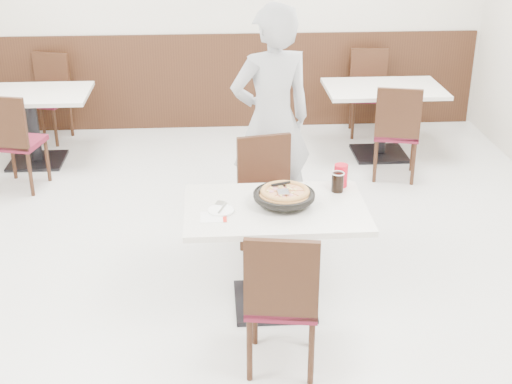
{
  "coord_description": "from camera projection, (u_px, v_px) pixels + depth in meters",
  "views": [
    {
      "loc": [
        -0.14,
        -4.6,
        2.75
      ],
      "look_at": [
        0.14,
        -0.3,
        0.82
      ],
      "focal_mm": 50.0,
      "sensor_mm": 36.0,
      "label": 1
    }
  ],
  "objects": [
    {
      "name": "side_plate",
      "position": [
        221.0,
        210.0,
        4.61
      ],
      "size": [
        0.19,
        0.19,
        0.01
      ],
      "primitive_type": "cylinder",
      "rotation": [
        0.0,
        0.0,
        -0.13
      ],
      "color": "white",
      "rests_on": "napkin"
    },
    {
      "name": "bg_table_right",
      "position": [
        381.0,
        122.0,
        7.48
      ],
      "size": [
        1.25,
        0.88,
        0.75
      ],
      "primitive_type": null,
      "rotation": [
        0.0,
        0.0,
        -0.06
      ],
      "color": "silver",
      "rests_on": "floor"
    },
    {
      "name": "fork",
      "position": [
        223.0,
        208.0,
        4.63
      ],
      "size": [
        0.07,
        0.17,
        0.0
      ],
      "primitive_type": "cube",
      "rotation": [
        0.0,
        0.0,
        -0.34
      ],
      "color": "white",
      "rests_on": "side_plate"
    },
    {
      "name": "pizza_pan",
      "position": [
        284.0,
        199.0,
        4.7
      ],
      "size": [
        0.4,
        0.4,
        0.01
      ],
      "primitive_type": "cylinder",
      "rotation": [
        0.0,
        0.0,
        -0.13
      ],
      "color": "black",
      "rests_on": "trivet"
    },
    {
      "name": "chair_far",
      "position": [
        271.0,
        203.0,
        5.39
      ],
      "size": [
        0.5,
        0.5,
        0.95
      ],
      "primitive_type": null,
      "rotation": [
        0.0,
        0.0,
        3.34
      ],
      "color": "black",
      "rests_on": "floor"
    },
    {
      "name": "main_table",
      "position": [
        275.0,
        256.0,
        4.84
      ],
      "size": [
        1.29,
        0.95,
        0.75
      ],
      "primitive_type": null,
      "rotation": [
        0.0,
        0.0,
        -0.13
      ],
      "color": "silver",
      "rests_on": "floor"
    },
    {
      "name": "diner_person",
      "position": [
        272.0,
        121.0,
        5.7
      ],
      "size": [
        0.79,
        0.63,
        1.88
      ],
      "primitive_type": "imported",
      "rotation": [
        0.0,
        0.0,
        3.44
      ],
      "color": "#A1A2A5",
      "rests_on": "floor"
    },
    {
      "name": "wainscot_back",
      "position": [
        223.0,
        81.0,
        8.27
      ],
      "size": [
        5.9,
        0.03,
        1.1
      ],
      "primitive_type": "cube",
      "color": "black",
      "rests_on": "floor"
    },
    {
      "name": "bg_chair_left_near",
      "position": [
        18.0,
        140.0,
        6.66
      ],
      "size": [
        0.51,
        0.51,
        0.95
      ],
      "primitive_type": null,
      "rotation": [
        0.0,
        0.0,
        -0.24
      ],
      "color": "black",
      "rests_on": "floor"
    },
    {
      "name": "chair_near",
      "position": [
        283.0,
        296.0,
        4.2
      ],
      "size": [
        0.48,
        0.48,
        0.95
      ],
      "primitive_type": null,
      "rotation": [
        0.0,
        0.0,
        -0.15
      ],
      "color": "black",
      "rests_on": "floor"
    },
    {
      "name": "wall_back",
      "position": [
        221.0,
        7.0,
        7.94
      ],
      "size": [
        6.0,
        0.04,
        2.8
      ],
      "primitive_type": "cube",
      "color": "beige",
      "rests_on": "floor"
    },
    {
      "name": "bg_table_left",
      "position": [
        33.0,
        128.0,
        7.29
      ],
      "size": [
        1.22,
        0.84,
        0.75
      ],
      "primitive_type": null,
      "rotation": [
        0.0,
        0.0,
        -0.03
      ],
      "color": "silver",
      "rests_on": "floor"
    },
    {
      "name": "bg_chair_right_far",
      "position": [
        369.0,
        94.0,
        8.06
      ],
      "size": [
        0.47,
        0.47,
        0.95
      ],
      "primitive_type": null,
      "rotation": [
        0.0,
        0.0,
        3.02
      ],
      "color": "black",
      "rests_on": "floor"
    },
    {
      "name": "red_cup",
      "position": [
        341.0,
        175.0,
        4.97
      ],
      "size": [
        0.11,
        0.11,
        0.16
      ],
      "primitive_type": "cylinder",
      "rotation": [
        0.0,
        0.0,
        -0.13
      ],
      "color": "#B6091B",
      "rests_on": "main_table"
    },
    {
      "name": "napkin",
      "position": [
        213.0,
        217.0,
        4.54
      ],
      "size": [
        0.16,
        0.16,
        0.0
      ],
      "primitive_type": "cube",
      "rotation": [
        0.0,
        0.0,
        0.01
      ],
      "color": "white",
      "rests_on": "main_table"
    },
    {
      "name": "cola_glass",
      "position": [
        338.0,
        183.0,
        4.89
      ],
      "size": [
        0.09,
        0.09,
        0.13
      ],
      "primitive_type": "cylinder",
      "rotation": [
        0.0,
        0.0,
        -0.13
      ],
      "color": "black",
      "rests_on": "main_table"
    },
    {
      "name": "pizza_server",
      "position": [
        283.0,
        192.0,
        4.68
      ],
      "size": [
        0.08,
        0.1,
        0.0
      ],
      "primitive_type": "cube",
      "rotation": [
        0.0,
        0.0,
        0.04
      ],
      "color": "white",
      "rests_on": "pizza"
    },
    {
      "name": "pizza",
      "position": [
        285.0,
        194.0,
        4.73
      ],
      "size": [
        0.4,
        0.4,
        0.02
      ],
      "primitive_type": "cylinder",
      "rotation": [
        0.0,
        0.0,
        -0.13
      ],
      "color": "#C28944",
      "rests_on": "pizza_pan"
    },
    {
      "name": "trivet",
      "position": [
        282.0,
        200.0,
        4.74
      ],
      "size": [
        0.14,
        0.14,
        0.04
      ],
      "primitive_type": "cylinder",
      "rotation": [
        0.0,
        0.0,
        -0.13
      ],
      "color": "black",
      "rests_on": "main_table"
    },
    {
      "name": "bg_chair_right_near",
      "position": [
        396.0,
        131.0,
        6.9
      ],
      "size": [
        0.51,
        0.51,
        0.95
      ],
      "primitive_type": null,
      "rotation": [
        0.0,
        0.0,
        -0.25
      ],
      "color": "black",
      "rests_on": "floor"
    },
    {
      "name": "floor",
      "position": [
        235.0,
        277.0,
        5.32
      ],
      "size": [
        7.0,
        7.0,
        0.0
      ],
      "primitive_type": "plane",
      "color": "#B2B1AD",
      "rests_on": "ground"
    },
    {
      "name": "bg_chair_left_far",
      "position": [
        46.0,
        99.0,
        7.88
      ],
      "size": [
        0.53,
        0.53,
        0.95
      ],
      "primitive_type": null,
      "rotation": [
        0.0,
        0.0,
        2.83
      ],
      "color": "black",
      "rests_on": "floor"
    }
  ]
}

